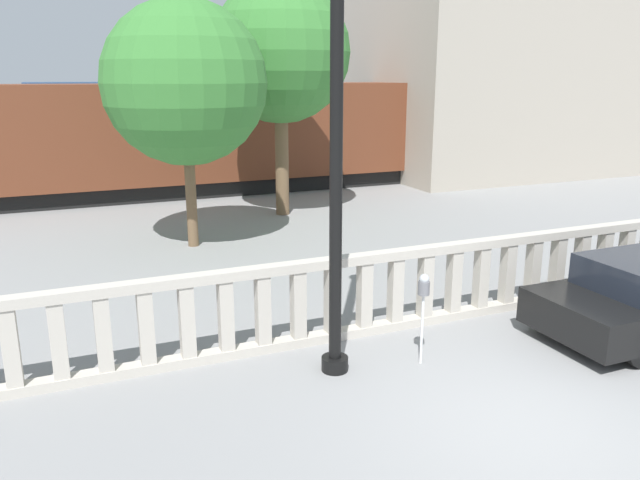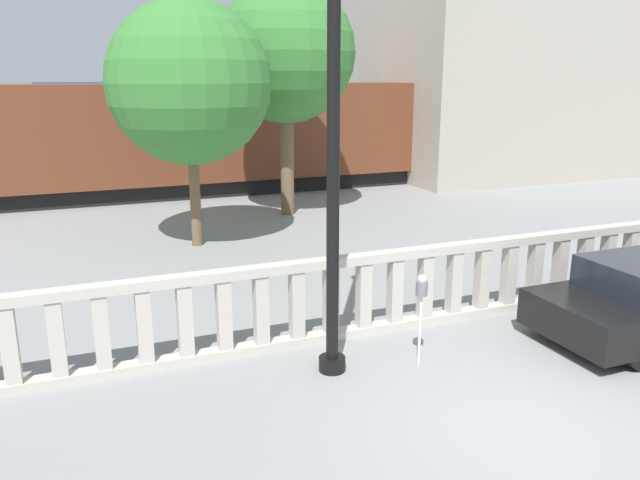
{
  "view_description": "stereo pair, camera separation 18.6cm",
  "coord_description": "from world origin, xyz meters",
  "px_view_note": "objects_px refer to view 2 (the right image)",
  "views": [
    {
      "loc": [
        -4.83,
        -5.03,
        4.01
      ],
      "look_at": [
        -0.9,
        4.23,
        1.35
      ],
      "focal_mm": 35.0,
      "sensor_mm": 36.0,
      "label": 1
    },
    {
      "loc": [
        -4.66,
        -5.1,
        4.01
      ],
      "look_at": [
        -0.9,
        4.23,
        1.35
      ],
      "focal_mm": 35.0,
      "sensor_mm": 36.0,
      "label": 2
    }
  ],
  "objects_px": {
    "tree_left": "(286,53)",
    "tree_right": "(189,83)",
    "train_far": "(213,113)",
    "train_near": "(164,138)",
    "parking_meter": "(421,293)",
    "lamppost": "(333,149)"
  },
  "relations": [
    {
      "from": "train_near",
      "to": "parking_meter",
      "type": "bearing_deg",
      "value": -84.73
    },
    {
      "from": "lamppost",
      "to": "tree_right",
      "type": "height_order",
      "value": "lamppost"
    },
    {
      "from": "parking_meter",
      "to": "tree_right",
      "type": "xyz_separation_m",
      "value": [
        -1.66,
        7.65,
        2.76
      ]
    },
    {
      "from": "tree_left",
      "to": "tree_right",
      "type": "height_order",
      "value": "tree_left"
    },
    {
      "from": "lamppost",
      "to": "parking_meter",
      "type": "height_order",
      "value": "lamppost"
    },
    {
      "from": "tree_right",
      "to": "train_near",
      "type": "bearing_deg",
      "value": 87.27
    },
    {
      "from": "lamppost",
      "to": "tree_left",
      "type": "height_order",
      "value": "tree_left"
    },
    {
      "from": "parking_meter",
      "to": "lamppost",
      "type": "bearing_deg",
      "value": 167.27
    },
    {
      "from": "tree_left",
      "to": "tree_right",
      "type": "relative_size",
      "value": 1.15
    },
    {
      "from": "parking_meter",
      "to": "train_far",
      "type": "xyz_separation_m",
      "value": [
        3.49,
        28.73,
        0.86
      ]
    },
    {
      "from": "train_far",
      "to": "tree_left",
      "type": "relative_size",
      "value": 2.73
    },
    {
      "from": "tree_right",
      "to": "tree_left",
      "type": "bearing_deg",
      "value": 38.07
    },
    {
      "from": "lamppost",
      "to": "tree_left",
      "type": "bearing_deg",
      "value": 74.36
    },
    {
      "from": "parking_meter",
      "to": "train_far",
      "type": "distance_m",
      "value": 28.95
    },
    {
      "from": "parking_meter",
      "to": "train_far",
      "type": "height_order",
      "value": "train_far"
    },
    {
      "from": "parking_meter",
      "to": "tree_right",
      "type": "bearing_deg",
      "value": 102.27
    },
    {
      "from": "parking_meter",
      "to": "train_near",
      "type": "distance_m",
      "value": 14.58
    },
    {
      "from": "lamppost",
      "to": "parking_meter",
      "type": "relative_size",
      "value": 4.73
    },
    {
      "from": "parking_meter",
      "to": "tree_left",
      "type": "bearing_deg",
      "value": 81.41
    },
    {
      "from": "lamppost",
      "to": "train_near",
      "type": "bearing_deg",
      "value": 90.43
    },
    {
      "from": "lamppost",
      "to": "tree_right",
      "type": "bearing_deg",
      "value": 93.36
    },
    {
      "from": "train_far",
      "to": "tree_left",
      "type": "xyz_separation_m",
      "value": [
        -1.96,
        -18.57,
        2.68
      ]
    }
  ]
}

